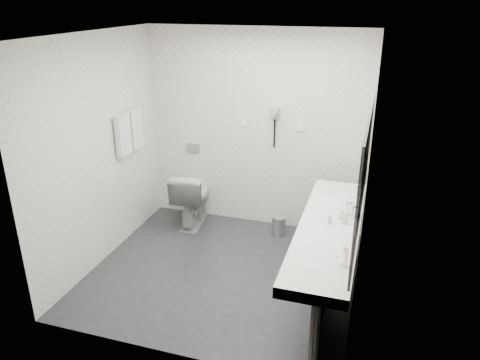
% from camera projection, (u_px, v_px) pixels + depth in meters
% --- Properties ---
extents(floor, '(2.80, 2.80, 0.00)m').
position_uv_depth(floor, '(223.00, 272.00, 5.06)').
color(floor, '#28282D').
rests_on(floor, ground).
extents(ceiling, '(2.80, 2.80, 0.00)m').
position_uv_depth(ceiling, '(219.00, 34.00, 4.12)').
color(ceiling, white).
rests_on(ceiling, wall_back).
extents(wall_back, '(2.80, 0.00, 2.80)m').
position_uv_depth(wall_back, '(256.00, 131.00, 5.74)').
color(wall_back, silver).
rests_on(wall_back, floor).
extents(wall_front, '(2.80, 0.00, 2.80)m').
position_uv_depth(wall_front, '(164.00, 222.00, 3.44)').
color(wall_front, silver).
rests_on(wall_front, floor).
extents(wall_left, '(0.00, 2.60, 2.60)m').
position_uv_depth(wall_left, '(99.00, 152.00, 4.98)').
color(wall_left, silver).
rests_on(wall_left, floor).
extents(wall_right, '(0.00, 2.60, 2.60)m').
position_uv_depth(wall_right, '(366.00, 181.00, 4.21)').
color(wall_right, silver).
rests_on(wall_right, floor).
extents(vanity_counter, '(0.55, 2.20, 0.10)m').
position_uv_depth(vanity_counter, '(329.00, 230.00, 4.28)').
color(vanity_counter, white).
rests_on(vanity_counter, floor).
extents(vanity_panel, '(0.03, 2.15, 0.75)m').
position_uv_depth(vanity_panel, '(328.00, 269.00, 4.43)').
color(vanity_panel, gray).
rests_on(vanity_panel, floor).
extents(vanity_post_near, '(0.06, 0.06, 0.75)m').
position_uv_depth(vanity_post_near, '(315.00, 343.00, 3.50)').
color(vanity_post_near, silver).
rests_on(vanity_post_near, floor).
extents(vanity_post_far, '(0.06, 0.06, 0.75)m').
position_uv_depth(vanity_post_far, '(342.00, 222.00, 5.34)').
color(vanity_post_far, silver).
rests_on(vanity_post_far, floor).
extents(mirror, '(0.02, 2.20, 1.05)m').
position_uv_depth(mirror, '(365.00, 167.00, 3.96)').
color(mirror, '#B2BCC6').
rests_on(mirror, wall_right).
extents(basin_near, '(0.40, 0.31, 0.05)m').
position_uv_depth(basin_near, '(319.00, 263.00, 3.69)').
color(basin_near, white).
rests_on(basin_near, vanity_counter).
extents(basin_far, '(0.40, 0.31, 0.05)m').
position_uv_depth(basin_far, '(337.00, 199.00, 4.84)').
color(basin_far, white).
rests_on(basin_far, vanity_counter).
extents(faucet_near, '(0.04, 0.04, 0.15)m').
position_uv_depth(faucet_near, '(345.00, 257.00, 3.60)').
color(faucet_near, silver).
rests_on(faucet_near, vanity_counter).
extents(faucet_far, '(0.04, 0.04, 0.15)m').
position_uv_depth(faucet_far, '(357.00, 193.00, 4.75)').
color(faucet_far, silver).
rests_on(faucet_far, vanity_counter).
extents(soap_bottle_a, '(0.05, 0.05, 0.10)m').
position_uv_depth(soap_bottle_a, '(345.00, 218.00, 4.27)').
color(soap_bottle_a, silver).
rests_on(soap_bottle_a, vanity_counter).
extents(soap_bottle_b, '(0.10, 0.10, 0.09)m').
position_uv_depth(soap_bottle_b, '(342.00, 214.00, 4.37)').
color(soap_bottle_b, silver).
rests_on(soap_bottle_b, vanity_counter).
extents(soap_bottle_c, '(0.05, 0.05, 0.10)m').
position_uv_depth(soap_bottle_c, '(330.00, 218.00, 4.27)').
color(soap_bottle_c, silver).
rests_on(soap_bottle_c, vanity_counter).
extents(glass_left, '(0.07, 0.07, 0.11)m').
position_uv_depth(glass_left, '(355.00, 212.00, 4.39)').
color(glass_left, silver).
rests_on(glass_left, vanity_counter).
extents(glass_right, '(0.07, 0.07, 0.12)m').
position_uv_depth(glass_right, '(349.00, 209.00, 4.44)').
color(glass_right, silver).
rests_on(glass_right, vanity_counter).
extents(toilet, '(0.49, 0.77, 0.74)m').
position_uv_depth(toilet, '(192.00, 198.00, 6.00)').
color(toilet, white).
rests_on(toilet, floor).
extents(flush_plate, '(0.18, 0.02, 0.12)m').
position_uv_depth(flush_plate, '(193.00, 148.00, 6.08)').
color(flush_plate, '#B2B5BA').
rests_on(flush_plate, wall_back).
extents(pedal_bin, '(0.21, 0.21, 0.24)m').
position_uv_depth(pedal_bin, '(279.00, 226.00, 5.79)').
color(pedal_bin, '#B2B5BA').
rests_on(pedal_bin, floor).
extents(bin_lid, '(0.17, 0.17, 0.01)m').
position_uv_depth(bin_lid, '(279.00, 217.00, 5.74)').
color(bin_lid, '#B2B5BA').
rests_on(bin_lid, pedal_bin).
extents(towel_rail, '(0.02, 0.62, 0.02)m').
position_uv_depth(towel_rail, '(127.00, 113.00, 5.34)').
color(towel_rail, silver).
rests_on(towel_rail, wall_left).
extents(towel_near, '(0.07, 0.24, 0.48)m').
position_uv_depth(towel_near, '(123.00, 135.00, 5.29)').
color(towel_near, white).
rests_on(towel_near, towel_rail).
extents(towel_far, '(0.07, 0.24, 0.48)m').
position_uv_depth(towel_far, '(135.00, 129.00, 5.54)').
color(towel_far, white).
rests_on(towel_far, towel_rail).
extents(dryer_cradle, '(0.10, 0.04, 0.14)m').
position_uv_depth(dryer_cradle, '(275.00, 113.00, 5.55)').
color(dryer_cradle, '#949398').
rests_on(dryer_cradle, wall_back).
extents(dryer_barrel, '(0.08, 0.14, 0.08)m').
position_uv_depth(dryer_barrel, '(274.00, 112.00, 5.48)').
color(dryer_barrel, '#949398').
rests_on(dryer_barrel, dryer_cradle).
extents(dryer_cord, '(0.02, 0.02, 0.35)m').
position_uv_depth(dryer_cord, '(274.00, 134.00, 5.64)').
color(dryer_cord, black).
rests_on(dryer_cord, dryer_cradle).
extents(switch_plate_a, '(0.09, 0.02, 0.09)m').
position_uv_depth(switch_plate_a, '(244.00, 122.00, 5.74)').
color(switch_plate_a, white).
rests_on(switch_plate_a, wall_back).
extents(switch_plate_b, '(0.09, 0.02, 0.09)m').
position_uv_depth(switch_plate_b, '(300.00, 127.00, 5.54)').
color(switch_plate_b, white).
rests_on(switch_plate_b, wall_back).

